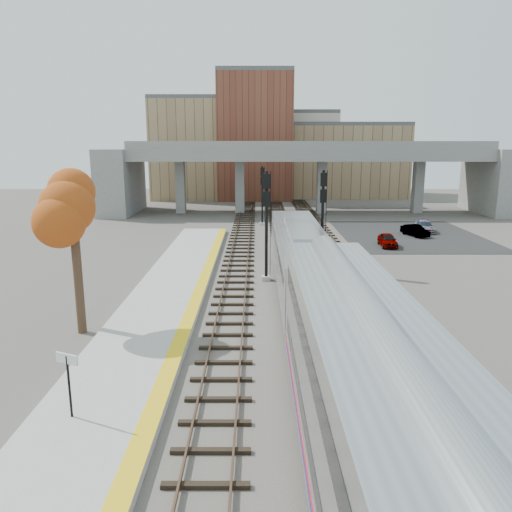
# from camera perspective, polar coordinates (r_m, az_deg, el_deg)

# --- Properties ---
(ground) EXTENTS (160.00, 160.00, 0.00)m
(ground) POSITION_cam_1_polar(r_m,az_deg,el_deg) (24.47, 4.28, -9.68)
(ground) COLOR #47423D
(ground) RESTS_ON ground
(platform) EXTENTS (4.50, 60.00, 0.35)m
(platform) POSITION_cam_1_polar(r_m,az_deg,el_deg) (24.94, -12.78, -9.10)
(platform) COLOR #9E9E99
(platform) RESTS_ON ground
(yellow_strip) EXTENTS (0.70, 60.00, 0.01)m
(yellow_strip) POSITION_cam_1_polar(r_m,az_deg,el_deg) (24.53, -8.42, -8.84)
(yellow_strip) COLOR yellow
(yellow_strip) RESTS_ON platform
(tracks) EXTENTS (10.70, 95.00, 0.25)m
(tracks) POSITION_cam_1_polar(r_m,az_deg,el_deg) (36.35, 4.33, -1.97)
(tracks) COLOR black
(tracks) RESTS_ON ground
(overpass) EXTENTS (54.00, 12.00, 9.50)m
(overpass) POSITION_cam_1_polar(r_m,az_deg,el_deg) (67.95, 5.78, 9.82)
(overpass) COLOR slate
(overpass) RESTS_ON ground
(buildings_far) EXTENTS (43.00, 21.00, 20.60)m
(buildings_far) POSITION_cam_1_polar(r_m,az_deg,el_deg) (89.16, 2.03, 11.93)
(buildings_far) COLOR #9A8059
(buildings_far) RESTS_ON ground
(parking_lot) EXTENTS (14.00, 18.00, 0.04)m
(parking_lot) POSITION_cam_1_polar(r_m,az_deg,el_deg) (53.76, 17.12, 2.30)
(parking_lot) COLOR black
(parking_lot) RESTS_ON ground
(locomotive) EXTENTS (3.02, 19.05, 4.10)m
(locomotive) POSITION_cam_1_polar(r_m,az_deg,el_deg) (31.61, 5.09, -0.14)
(locomotive) COLOR #A8AAB2
(locomotive) RESTS_ON ground
(coach) EXTENTS (3.03, 25.00, 5.00)m
(coach) POSITION_cam_1_polar(r_m,az_deg,el_deg) (10.78, 16.67, -25.35)
(coach) COLOR #A8AAB2
(coach) RESTS_ON ground
(signal_mast_near) EXTENTS (0.60, 0.64, 7.50)m
(signal_mast_near) POSITION_cam_1_polar(r_m,az_deg,el_deg) (33.82, 1.20, 3.40)
(signal_mast_near) COLOR #9E9E99
(signal_mast_near) RESTS_ON ground
(signal_mast_mid) EXTENTS (0.60, 0.64, 7.43)m
(signal_mast_mid) POSITION_cam_1_polar(r_m,az_deg,el_deg) (36.51, 7.58, 3.92)
(signal_mast_mid) COLOR #9E9E99
(signal_mast_mid) RESTS_ON ground
(signal_mast_far) EXTENTS (0.60, 0.64, 6.72)m
(signal_mast_far) POSITION_cam_1_polar(r_m,az_deg,el_deg) (57.31, 0.72, 6.78)
(signal_mast_far) COLOR #9E9E99
(signal_mast_far) RESTS_ON ground
(station_sign) EXTENTS (0.84, 0.41, 2.27)m
(station_sign) POSITION_cam_1_polar(r_m,az_deg,el_deg) (17.99, -20.69, -12.30)
(station_sign) COLOR black
(station_sign) RESTS_ON platform
(tree) EXTENTS (3.60, 3.60, 8.32)m
(tree) POSITION_cam_1_polar(r_m,az_deg,el_deg) (25.45, -20.22, 4.86)
(tree) COLOR #382619
(tree) RESTS_ON ground
(car_a) EXTENTS (1.55, 3.54, 1.19)m
(car_a) POSITION_cam_1_polar(r_m,az_deg,el_deg) (47.14, 14.80, 1.77)
(car_a) COLOR #99999E
(car_a) RESTS_ON parking_lot
(car_b) EXTENTS (2.26, 3.68, 1.14)m
(car_b) POSITION_cam_1_polar(r_m,az_deg,el_deg) (53.20, 17.71, 2.80)
(car_b) COLOR #99999E
(car_b) RESTS_ON parking_lot
(car_c) EXTENTS (2.03, 4.17, 1.17)m
(car_c) POSITION_cam_1_polar(r_m,az_deg,el_deg) (56.02, 18.69, 3.22)
(car_c) COLOR #99999E
(car_c) RESTS_ON parking_lot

